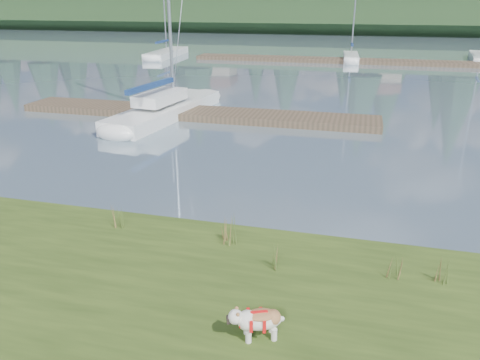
# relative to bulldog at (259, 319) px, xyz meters

# --- Properties ---
(ground) EXTENTS (200.00, 200.00, 0.00)m
(ground) POSITION_rel_bulldog_xyz_m (-1.96, 34.86, -0.65)
(ground) COLOR slate
(ground) RESTS_ON ground
(ridge) EXTENTS (200.00, 20.00, 5.00)m
(ridge) POSITION_rel_bulldog_xyz_m (-1.96, 77.86, 1.85)
(ridge) COLOR black
(ridge) RESTS_ON ground
(bulldog) EXTENTS (0.81, 0.53, 0.48)m
(bulldog) POSITION_rel_bulldog_xyz_m (0.00, 0.00, 0.00)
(bulldog) COLOR silver
(bulldog) RESTS_ON bank
(sailboat_main) EXTENTS (2.73, 8.67, 12.30)m
(sailboat_main) POSITION_rel_bulldog_xyz_m (-7.04, 14.07, -0.23)
(sailboat_main) COLOR white
(sailboat_main) RESTS_ON ground
(dock_near) EXTENTS (16.00, 2.00, 0.30)m
(dock_near) POSITION_rel_bulldog_xyz_m (-5.96, 13.86, -0.50)
(dock_near) COLOR #4C3D2C
(dock_near) RESTS_ON ground
(dock_far) EXTENTS (26.00, 2.20, 0.30)m
(dock_far) POSITION_rel_bulldog_xyz_m (0.04, 34.86, -0.50)
(dock_far) COLOR #4C3D2C
(dock_far) RESTS_ON ground
(sailboat_bg_0) EXTENTS (2.17, 8.61, 12.30)m
(sailboat_bg_0) POSITION_rel_bulldog_xyz_m (-16.30, 35.84, -0.33)
(sailboat_bg_0) COLOR white
(sailboat_bg_0) RESTS_ON ground
(sailboat_bg_2) EXTENTS (1.51, 5.99, 9.15)m
(sailboat_bg_2) POSITION_rel_bulldog_xyz_m (-0.07, 36.59, -0.32)
(sailboat_bg_2) COLOR white
(sailboat_bg_2) RESTS_ON ground
(sailboat_bg_3) EXTENTS (2.36, 7.60, 11.04)m
(sailboat_bg_3) POSITION_rel_bulldog_xyz_m (10.61, 39.49, -0.32)
(sailboat_bg_3) COLOR white
(sailboat_bg_3) RESTS_ON ground
(weed_0) EXTENTS (0.17, 0.14, 0.70)m
(weed_0) POSITION_rel_bulldog_xyz_m (-1.12, 2.50, -0.01)
(weed_0) COLOR #475B23
(weed_0) RESTS_ON bank
(weed_1) EXTENTS (0.17, 0.14, 0.59)m
(weed_1) POSITION_rel_bulldog_xyz_m (-1.32, 2.68, -0.05)
(weed_1) COLOR #475B23
(weed_1) RESTS_ON bank
(weed_2) EXTENTS (0.17, 0.14, 0.70)m
(weed_2) POSITION_rel_bulldog_xyz_m (1.95, 2.12, -0.01)
(weed_2) COLOR #475B23
(weed_2) RESTS_ON bank
(weed_3) EXTENTS (0.17, 0.14, 0.63)m
(weed_3) POSITION_rel_bulldog_xyz_m (-3.60, 2.66, -0.04)
(weed_3) COLOR #475B23
(weed_3) RESTS_ON bank
(weed_4) EXTENTS (0.17, 0.14, 0.51)m
(weed_4) POSITION_rel_bulldog_xyz_m (-0.14, 1.87, -0.08)
(weed_4) COLOR #475B23
(weed_4) RESTS_ON bank
(weed_5) EXTENTS (0.17, 0.14, 0.53)m
(weed_5) POSITION_rel_bulldog_xyz_m (2.69, 2.14, -0.08)
(weed_5) COLOR #475B23
(weed_5) RESTS_ON bank
(mud_lip) EXTENTS (60.00, 0.50, 0.14)m
(mud_lip) POSITION_rel_bulldog_xyz_m (-1.96, 3.26, -0.58)
(mud_lip) COLOR #33281C
(mud_lip) RESTS_ON ground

